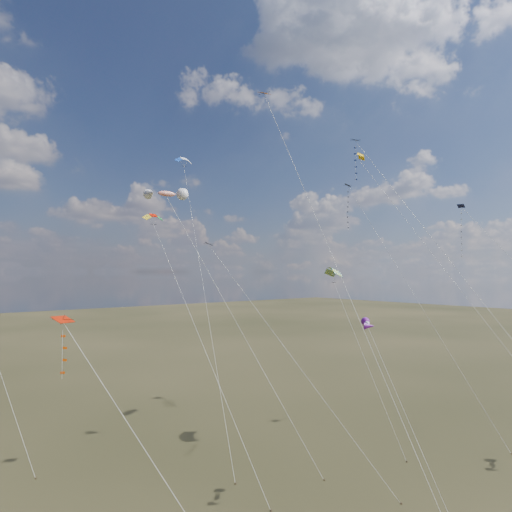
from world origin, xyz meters
TOP-DOWN VIEW (x-y plane):
  - diamond_black_high at (22.78, 23.98)m, footprint 5.67×24.46m
  - diamond_navy_tall at (13.43, 14.16)m, footprint 2.54×25.39m
  - diamond_black_mid at (-2.64, 14.84)m, footprint 6.72×17.69m
  - diamond_red_low at (-19.79, 11.62)m, footprint 7.00×11.32m
  - diamond_navy_right at (26.55, 9.15)m, footprint 11.54×18.70m
  - diamond_orange_center at (-4.52, 5.98)m, footprint 1.39×18.74m
  - parafoil_yellow at (19.55, 19.98)m, footprint 2.70×26.03m
  - parafoil_blue_white at (2.92, 37.46)m, footprint 10.35×25.17m
  - parafoil_striped at (9.49, 16.14)m, footprint 2.81×11.17m
  - parafoil_tricolor at (-6.20, 28.05)m, footprint 2.21×20.72m
  - novelty_white_purple at (1.47, 5.53)m, footprint 2.12×9.11m
  - novelty_redwhite_stripe at (-7.72, 22.18)m, footprint 9.73×14.05m

SIDE VIEW (x-z plane):
  - diamond_red_low at x=-19.79m, z-range 4.80..19.45m
  - novelty_white_purple at x=1.47m, z-range 6.39..20.02m
  - diamond_black_mid at x=-2.64m, z-range 4.10..24.41m
  - parafoil_striped at x=9.49m, z-range 8.42..26.83m
  - diamond_navy_right at x=26.55m, z-range 8.39..34.10m
  - diamond_orange_center at x=-4.52m, z-range 6.09..38.75m
  - parafoil_tricolor at x=-6.20m, z-range 11.35..35.49m
  - novelty_redwhite_stripe at x=-7.72m, z-range 12.11..37.77m
  - diamond_black_high at x=22.78m, z-range 10.31..40.54m
  - diamond_navy_tall at x=13.43m, z-range 11.71..44.59m
  - parafoil_yellow at x=19.55m, z-range 15.92..49.41m
  - parafoil_blue_white at x=2.92m, z-range 16.02..49.75m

